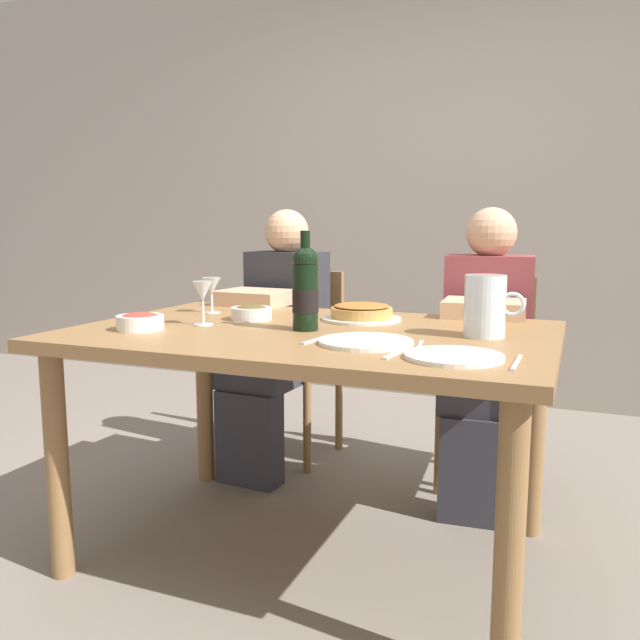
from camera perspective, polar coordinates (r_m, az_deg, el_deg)
name	(u,v)px	position (r m, az deg, el deg)	size (l,w,h in m)	color
ground_plane	(312,552)	(2.30, -0.75, -19.83)	(8.00, 8.00, 0.00)	slate
back_wall	(448,174)	(4.14, 11.27, 12.52)	(8.00, 0.10, 2.80)	#A3998E
dining_table	(311,358)	(2.07, -0.78, -3.35)	(1.50, 1.00, 0.76)	olive
wine_bottle	(305,288)	(2.03, -1.30, 2.81)	(0.08, 0.08, 0.31)	black
water_pitcher	(485,310)	(1.97, 14.38, 0.88)	(0.17, 0.12, 0.18)	silver
baked_tart	(362,313)	(2.25, 3.70, 0.66)	(0.28, 0.28, 0.06)	silver
salad_bowl	(140,321)	(2.12, -15.60, -0.08)	(0.15, 0.15, 0.06)	white
olive_bowl	(251,312)	(2.28, -6.09, 0.71)	(0.14, 0.14, 0.05)	white
wine_glass_left_diner	(211,287)	(2.47, -9.56, 2.85)	(0.07, 0.07, 0.13)	silver
wine_glass_right_diner	(203,293)	(2.17, -10.33, 2.34)	(0.07, 0.07, 0.15)	silver
dinner_plate_left_setting	(454,356)	(1.64, 11.74, -3.16)	(0.25, 0.25, 0.01)	white
dinner_plate_right_setting	(366,342)	(1.81, 4.07, -1.93)	(0.27, 0.27, 0.01)	white
fork_left_setting	(395,353)	(1.67, 6.67, -2.94)	(0.16, 0.01, 0.01)	silver
knife_left_setting	(517,362)	(1.62, 16.96, -3.61)	(0.18, 0.01, 0.01)	silver
knife_right_setting	(419,347)	(1.77, 8.70, -2.35)	(0.18, 0.01, 0.01)	silver
spoon_right_setting	(316,339)	(1.86, -0.33, -1.73)	(0.16, 0.01, 0.01)	silver
chair_left	(299,350)	(3.10, -1.84, -2.66)	(0.43, 0.43, 0.87)	olive
diner_left	(275,333)	(2.87, -4.00, -1.12)	(0.36, 0.52, 1.16)	#2D2D33
chair_right	(489,365)	(2.86, 14.67, -3.87)	(0.43, 0.43, 0.87)	olive
diner_right	(485,347)	(2.60, 14.40, -2.36)	(0.36, 0.52, 1.16)	#8E3D42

